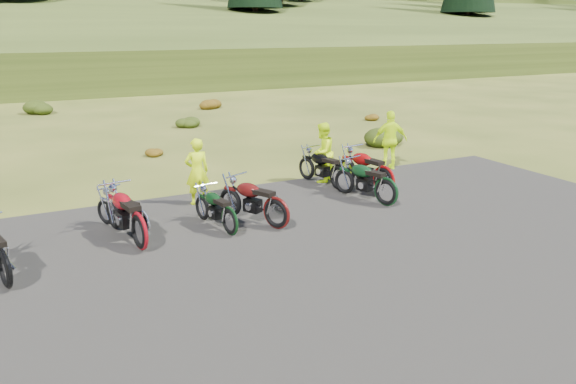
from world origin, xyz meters
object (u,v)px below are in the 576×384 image
motorcycle_0 (8,289)px  person_middle (197,173)px  motorcycle_3 (141,238)px  motorcycle_7 (385,207)px

motorcycle_0 → person_middle: (4.60, 3.24, 0.87)m
motorcycle_0 → person_middle: size_ratio=1.20×
motorcycle_3 → motorcycle_7: 6.22m
motorcycle_7 → person_middle: size_ratio=1.23×
person_middle → motorcycle_7: bearing=153.2°
motorcycle_7 → person_middle: 4.98m
motorcycle_0 → motorcycle_7: size_ratio=0.98×
motorcycle_3 → motorcycle_0: bearing=93.3°
motorcycle_0 → motorcycle_3: bearing=-74.7°
motorcycle_0 → motorcycle_3: motorcycle_0 is taller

